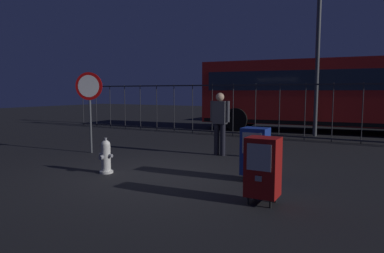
% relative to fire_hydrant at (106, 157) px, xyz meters
% --- Properties ---
extents(ground_plane, '(60.00, 60.00, 0.00)m').
position_rel_fire_hydrant_xyz_m(ground_plane, '(0.89, 0.37, -0.35)').
color(ground_plane, black).
extents(fire_hydrant, '(0.33, 0.32, 0.75)m').
position_rel_fire_hydrant_xyz_m(fire_hydrant, '(0.00, 0.00, 0.00)').
color(fire_hydrant, silver).
rests_on(fire_hydrant, ground_plane).
extents(newspaper_box_primary, '(0.48, 0.42, 1.02)m').
position_rel_fire_hydrant_xyz_m(newspaper_box_primary, '(3.45, -0.31, 0.22)').
color(newspaper_box_primary, black).
rests_on(newspaper_box_primary, ground_plane).
extents(newspaper_box_secondary, '(0.48, 0.42, 1.02)m').
position_rel_fire_hydrant_xyz_m(newspaper_box_secondary, '(2.92, 0.92, 0.22)').
color(newspaper_box_secondary, black).
rests_on(newspaper_box_secondary, ground_plane).
extents(stop_sign, '(0.71, 0.31, 2.23)m').
position_rel_fire_hydrant_xyz_m(stop_sign, '(-2.04, 1.57, 1.25)').
color(stop_sign, '#4C4F54').
rests_on(stop_sign, ground_plane).
extents(pedestrian, '(0.55, 0.22, 1.67)m').
position_rel_fire_hydrant_xyz_m(pedestrian, '(1.26, 2.97, 0.60)').
color(pedestrian, black).
rests_on(pedestrian, ground_plane).
extents(traffic_cone, '(0.36, 0.36, 0.53)m').
position_rel_fire_hydrant_xyz_m(traffic_cone, '(2.35, 3.17, -0.09)').
color(traffic_cone, black).
rests_on(traffic_cone, ground_plane).
extents(fence_barrier, '(18.03, 0.04, 2.00)m').
position_rel_fire_hydrant_xyz_m(fence_barrier, '(0.89, 7.04, 0.67)').
color(fence_barrier, '#2D2D33').
rests_on(fence_barrier, ground_plane).
extents(bus_near, '(10.71, 3.65, 3.00)m').
position_rel_fire_hydrant_xyz_m(bus_near, '(3.11, 10.04, 1.36)').
color(bus_near, red).
rests_on(bus_near, ground_plane).
extents(street_light_near_left, '(0.32, 0.32, 7.10)m').
position_rel_fire_hydrant_xyz_m(street_light_near_left, '(2.70, 9.10, 3.76)').
color(street_light_near_left, '#4C4F54').
rests_on(street_light_near_left, ground_plane).
extents(street_light_near_right, '(0.32, 0.32, 6.37)m').
position_rel_fire_hydrant_xyz_m(street_light_near_right, '(2.85, 8.30, 3.38)').
color(street_light_near_right, '#4C4F54').
rests_on(street_light_near_right, ground_plane).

